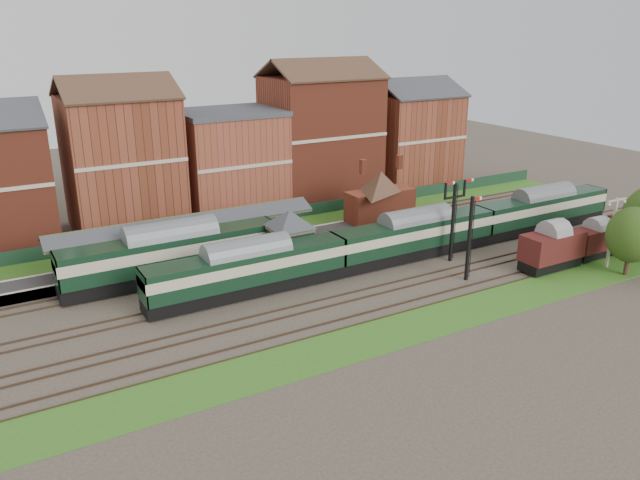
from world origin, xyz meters
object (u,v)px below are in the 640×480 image
semaphore_bracket (453,216)px  dmu_train (415,234)px  signal_box (290,239)px  goods_van_a (552,248)px  platform_railcar (172,253)px

semaphore_bracket → dmu_train: size_ratio=0.15×
dmu_train → signal_box: bearing=165.4°
signal_box → goods_van_a: size_ratio=0.95×
semaphore_bracket → dmu_train: 4.20m
platform_railcar → goods_van_a: platform_railcar is taller
dmu_train → semaphore_bracket: bearing=-44.1°
platform_railcar → goods_van_a: (32.29, -15.50, -0.52)m
signal_box → platform_railcar: (-10.44, 3.25, -0.50)m
signal_box → goods_van_a: (21.85, -12.25, -1.02)m
signal_box → platform_railcar: bearing=162.7°
signal_box → platform_railcar: 10.95m
dmu_train → goods_van_a: bearing=-43.8°
dmu_train → platform_railcar: size_ratio=2.73×
goods_van_a → dmu_train: bearing=136.2°
platform_railcar → goods_van_a: bearing=-25.6°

